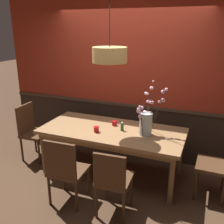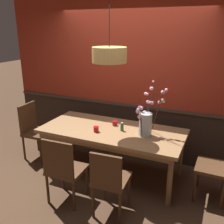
{
  "view_description": "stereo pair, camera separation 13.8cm",
  "coord_description": "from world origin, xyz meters",
  "px_view_note": "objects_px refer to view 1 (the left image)",
  "views": [
    {
      "loc": [
        1.34,
        -3.31,
        2.23
      ],
      "look_at": [
        0.0,
        0.0,
        1.03
      ],
      "focal_mm": 41.02,
      "sensor_mm": 36.0,
      "label": 1
    },
    {
      "loc": [
        1.46,
        -3.26,
        2.23
      ],
      "look_at": [
        0.0,
        0.0,
        1.03
      ],
      "focal_mm": 41.02,
      "sensor_mm": 36.0,
      "label": 2
    }
  ],
  "objects_px": {
    "dining_table": "(112,134)",
    "chair_near_side_left": "(65,169)",
    "chair_near_side_right": "(113,179)",
    "condiment_bottle": "(122,127)",
    "chair_head_east_end": "(219,161)",
    "chair_far_side_right": "(146,126)",
    "chair_far_side_left": "(115,121)",
    "vase_with_blossoms": "(146,122)",
    "candle_holder_nearer_center": "(96,129)",
    "pendant_lamp": "(110,55)",
    "candle_holder_nearer_edge": "(114,123)",
    "chair_head_west_end": "(32,129)"
  },
  "relations": [
    {
      "from": "chair_head_east_end",
      "to": "candle_holder_nearer_edge",
      "type": "relative_size",
      "value": 11.99
    },
    {
      "from": "chair_far_side_left",
      "to": "candle_holder_nearer_center",
      "type": "bearing_deg",
      "value": -82.87
    },
    {
      "from": "chair_near_side_left",
      "to": "pendant_lamp",
      "type": "height_order",
      "value": "pendant_lamp"
    },
    {
      "from": "chair_far_side_left",
      "to": "candle_holder_nearer_edge",
      "type": "relative_size",
      "value": 10.98
    },
    {
      "from": "chair_far_side_left",
      "to": "chair_near_side_left",
      "type": "height_order",
      "value": "chair_near_side_left"
    },
    {
      "from": "chair_head_west_end",
      "to": "pendant_lamp",
      "type": "distance_m",
      "value": 2.01
    },
    {
      "from": "candle_holder_nearer_center",
      "to": "candle_holder_nearer_edge",
      "type": "distance_m",
      "value": 0.38
    },
    {
      "from": "dining_table",
      "to": "chair_near_side_right",
      "type": "distance_m",
      "value": 0.96
    },
    {
      "from": "dining_table",
      "to": "candle_holder_nearer_center",
      "type": "xyz_separation_m",
      "value": [
        -0.18,
        -0.17,
        0.12
      ]
    },
    {
      "from": "chair_near_side_left",
      "to": "chair_far_side_right",
      "type": "bearing_deg",
      "value": 72.51
    },
    {
      "from": "candle_holder_nearer_edge",
      "to": "pendant_lamp",
      "type": "relative_size",
      "value": 0.08
    },
    {
      "from": "dining_table",
      "to": "chair_far_side_right",
      "type": "xyz_separation_m",
      "value": [
        0.29,
        0.91,
        -0.16
      ]
    },
    {
      "from": "chair_near_side_left",
      "to": "chair_head_east_end",
      "type": "height_order",
      "value": "chair_head_east_end"
    },
    {
      "from": "vase_with_blossoms",
      "to": "pendant_lamp",
      "type": "xyz_separation_m",
      "value": [
        -0.51,
        -0.11,
        0.92
      ]
    },
    {
      "from": "candle_holder_nearer_center",
      "to": "chair_near_side_left",
      "type": "bearing_deg",
      "value": -97.79
    },
    {
      "from": "pendant_lamp",
      "to": "chair_far_side_left",
      "type": "bearing_deg",
      "value": 107.45
    },
    {
      "from": "chair_far_side_left",
      "to": "vase_with_blossoms",
      "type": "relative_size",
      "value": 1.18
    },
    {
      "from": "vase_with_blossoms",
      "to": "pendant_lamp",
      "type": "bearing_deg",
      "value": -168.34
    },
    {
      "from": "condiment_bottle",
      "to": "chair_head_east_end",
      "type": "bearing_deg",
      "value": -0.76
    },
    {
      "from": "chair_far_side_right",
      "to": "chair_head_east_end",
      "type": "distance_m",
      "value": 1.54
    },
    {
      "from": "dining_table",
      "to": "vase_with_blossoms",
      "type": "distance_m",
      "value": 0.59
    },
    {
      "from": "chair_near_side_left",
      "to": "condiment_bottle",
      "type": "xyz_separation_m",
      "value": [
        0.43,
        0.91,
        0.3
      ]
    },
    {
      "from": "chair_far_side_left",
      "to": "chair_head_east_end",
      "type": "xyz_separation_m",
      "value": [
        1.84,
        -0.93,
        0.03
      ]
    },
    {
      "from": "chair_far_side_right",
      "to": "chair_head_east_end",
      "type": "height_order",
      "value": "chair_head_east_end"
    },
    {
      "from": "chair_near_side_right",
      "to": "condiment_bottle",
      "type": "relative_size",
      "value": 6.81
    },
    {
      "from": "chair_far_side_right",
      "to": "condiment_bottle",
      "type": "distance_m",
      "value": 0.95
    },
    {
      "from": "vase_with_blossoms",
      "to": "candle_holder_nearer_edge",
      "type": "height_order",
      "value": "vase_with_blossoms"
    },
    {
      "from": "pendant_lamp",
      "to": "chair_head_west_end",
      "type": "bearing_deg",
      "value": 176.91
    },
    {
      "from": "chair_head_east_end",
      "to": "chair_far_side_right",
      "type": "bearing_deg",
      "value": 143.75
    },
    {
      "from": "chair_head_west_end",
      "to": "chair_head_east_end",
      "type": "relative_size",
      "value": 0.99
    },
    {
      "from": "vase_with_blossoms",
      "to": "chair_head_west_end",
      "type": "bearing_deg",
      "value": -179.31
    },
    {
      "from": "dining_table",
      "to": "condiment_bottle",
      "type": "bearing_deg",
      "value": 5.94
    },
    {
      "from": "chair_near_side_left",
      "to": "condiment_bottle",
      "type": "height_order",
      "value": "chair_near_side_left"
    },
    {
      "from": "chair_near_side_right",
      "to": "chair_far_side_left",
      "type": "bearing_deg",
      "value": 110.64
    },
    {
      "from": "chair_far_side_right",
      "to": "chair_head_east_end",
      "type": "relative_size",
      "value": 0.92
    },
    {
      "from": "candle_holder_nearer_edge",
      "to": "chair_head_west_end",
      "type": "bearing_deg",
      "value": -172.59
    },
    {
      "from": "pendant_lamp",
      "to": "chair_far_side_right",
      "type": "bearing_deg",
      "value": 74.21
    },
    {
      "from": "vase_with_blossoms",
      "to": "candle_holder_nearer_edge",
      "type": "bearing_deg",
      "value": 163.07
    },
    {
      "from": "chair_far_side_left",
      "to": "vase_with_blossoms",
      "type": "distance_m",
      "value": 1.32
    },
    {
      "from": "chair_head_west_end",
      "to": "chair_far_side_left",
      "type": "bearing_deg",
      "value": 38.56
    },
    {
      "from": "chair_near_side_left",
      "to": "chair_head_east_end",
      "type": "xyz_separation_m",
      "value": [
        1.81,
        0.89,
        0.03
      ]
    },
    {
      "from": "vase_with_blossoms",
      "to": "chair_far_side_right",
      "type": "bearing_deg",
      "value": 104.24
    },
    {
      "from": "chair_near_side_left",
      "to": "vase_with_blossoms",
      "type": "height_order",
      "value": "vase_with_blossoms"
    },
    {
      "from": "dining_table",
      "to": "chair_near_side_left",
      "type": "bearing_deg",
      "value": -107.15
    },
    {
      "from": "vase_with_blossoms",
      "to": "candle_holder_nearer_edge",
      "type": "xyz_separation_m",
      "value": [
        -0.55,
        0.17,
        -0.16
      ]
    },
    {
      "from": "chair_head_east_end",
      "to": "dining_table",
      "type": "bearing_deg",
      "value": 179.92
    },
    {
      "from": "dining_table",
      "to": "chair_head_west_end",
      "type": "distance_m",
      "value": 1.51
    },
    {
      "from": "candle_holder_nearer_center",
      "to": "candle_holder_nearer_edge",
      "type": "height_order",
      "value": "candle_holder_nearer_center"
    },
    {
      "from": "chair_far_side_right",
      "to": "vase_with_blossoms",
      "type": "relative_size",
      "value": 1.18
    },
    {
      "from": "chair_near_side_right",
      "to": "chair_far_side_left",
      "type": "xyz_separation_m",
      "value": [
        -0.68,
        1.8,
        0.01
      ]
    }
  ]
}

